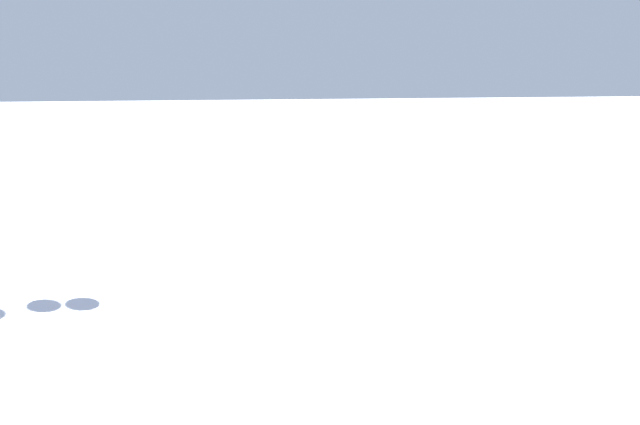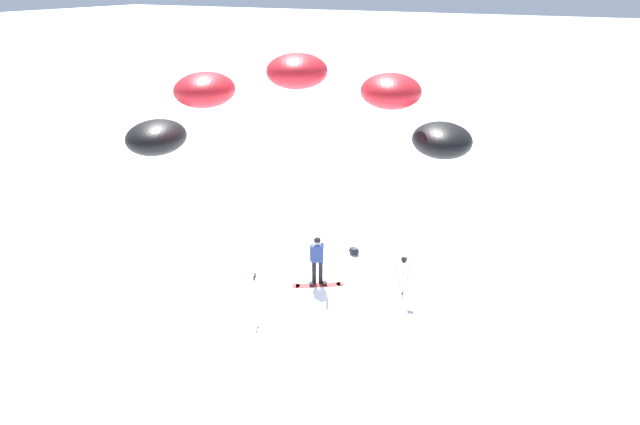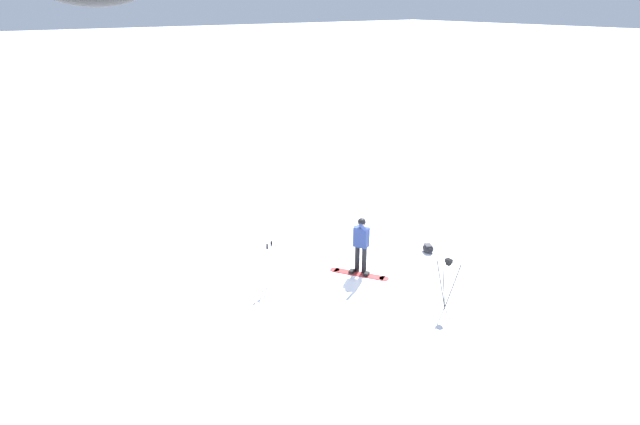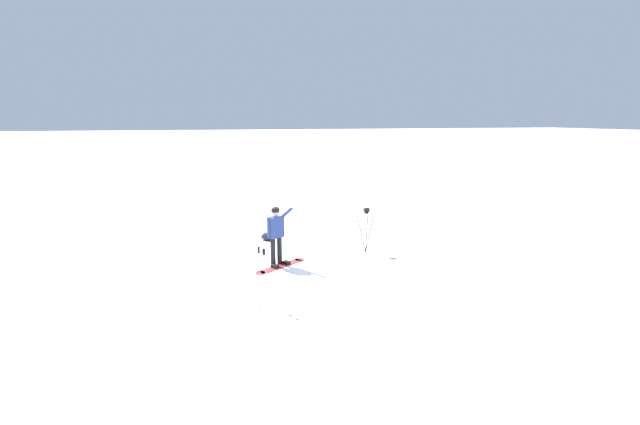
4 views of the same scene
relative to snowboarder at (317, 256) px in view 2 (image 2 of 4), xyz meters
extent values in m
plane|color=white|center=(0.13, -0.42, -1.02)|extent=(300.00, 300.00, 0.00)
cylinder|color=black|center=(0.05, -0.10, -0.62)|extent=(0.14, 0.14, 0.82)
cylinder|color=black|center=(-0.04, 0.10, -0.62)|extent=(0.14, 0.14, 0.82)
cube|color=navy|center=(0.01, 0.00, 0.08)|extent=(0.41, 0.47, 0.58)
sphere|color=tan|center=(0.01, 0.00, 0.51)|extent=(0.22, 0.22, 0.22)
sphere|color=black|center=(0.01, 0.00, 0.54)|extent=(0.23, 0.23, 0.23)
cylinder|color=navy|center=(-0.14, -0.26, 0.48)|extent=(0.51, 0.30, 0.41)
cylinder|color=navy|center=(-0.06, 0.19, 0.08)|extent=(0.09, 0.09, 0.58)
cube|color=#B23333|center=(-0.12, -0.09, -1.01)|extent=(1.03, 1.40, 0.02)
cylinder|color=#B23333|center=(0.28, -0.72, -1.01)|extent=(0.28, 0.28, 0.02)
cylinder|color=#B23333|center=(-0.52, 0.53, -1.01)|extent=(0.28, 0.28, 0.02)
cube|color=black|center=(0.00, -0.28, -0.96)|extent=(0.24, 0.23, 0.08)
cube|color=black|center=(-0.24, 0.09, -0.96)|extent=(0.24, 0.23, 0.08)
ellipsoid|color=black|center=(-9.76, -2.67, 6.55)|extent=(1.30, 1.17, 0.44)
ellipsoid|color=red|center=(-9.47, -3.30, 7.19)|extent=(1.30, 1.17, 0.44)
ellipsoid|color=red|center=(-8.95, -4.40, 7.44)|extent=(1.30, 1.17, 0.44)
ellipsoid|color=red|center=(-8.44, -5.49, 7.19)|extent=(1.30, 1.17, 0.44)
ellipsoid|color=black|center=(-8.14, -6.13, 6.55)|extent=(1.30, 1.17, 0.44)
ellipsoid|color=black|center=(2.61, -0.16, -0.90)|extent=(0.51, 0.56, 0.24)
cube|color=#2C2C33|center=(2.61, -0.16, -0.82)|extent=(0.30, 0.34, 0.08)
cylinder|color=#262628|center=(0.42, -2.67, -0.41)|extent=(0.08, 0.35, 1.23)
cylinder|color=#262628|center=(0.30, -2.89, -0.41)|extent=(0.34, 0.14, 1.23)
cylinder|color=#262628|center=(0.59, -2.92, -0.41)|extent=(0.31, 0.20, 1.23)
cube|color=black|center=(0.45, -2.83, 0.23)|extent=(0.10, 0.10, 0.06)
cube|color=black|center=(0.45, -2.83, 0.31)|extent=(0.12, 0.16, 0.10)
cylinder|color=gray|center=(-2.66, 0.72, -0.36)|extent=(0.19, 0.27, 1.30)
cylinder|color=black|center=(-2.66, 0.72, 0.23)|extent=(0.05, 0.05, 0.14)
cylinder|color=gray|center=(-2.47, 0.81, -0.36)|extent=(0.21, 0.25, 1.30)
cylinder|color=black|center=(-2.47, 0.81, 0.23)|extent=(0.05, 0.05, 0.14)
camera|label=1|loc=(2.78, -3.98, 4.54)|focal=38.59mm
camera|label=2|loc=(-15.74, -8.24, 8.58)|focal=33.67mm
camera|label=3|loc=(-9.57, -11.22, 6.40)|focal=31.75mm
camera|label=4|loc=(-11.45, 1.96, 3.00)|focal=24.39mm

